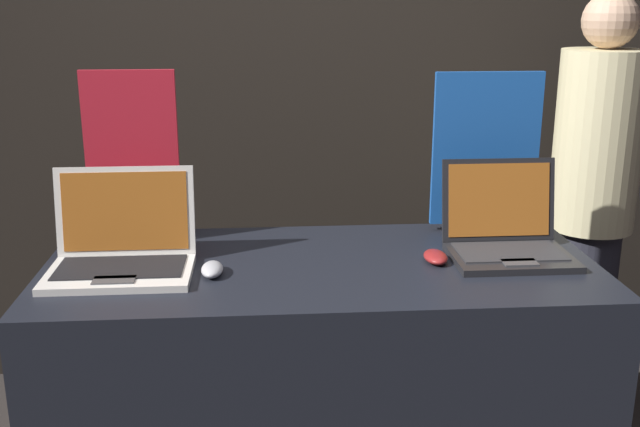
{
  "coord_description": "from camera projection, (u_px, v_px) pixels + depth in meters",
  "views": [
    {
      "loc": [
        -0.16,
        -1.69,
        1.72
      ],
      "look_at": [
        -0.0,
        0.36,
        1.12
      ],
      "focal_mm": 42.0,
      "sensor_mm": 36.0,
      "label": 1
    }
  ],
  "objects": [
    {
      "name": "mouse_front",
      "position": [
        212.0,
        269.0,
        2.08
      ],
      "size": [
        0.06,
        0.11,
        0.03
      ],
      "color": "#B2B2B7",
      "rests_on": "display_counter"
    },
    {
      "name": "display_counter",
      "position": [
        321.0,
        410.0,
        2.32
      ],
      "size": [
        1.61,
        0.73,
        0.97
      ],
      "color": "black",
      "rests_on": "ground_plane"
    },
    {
      "name": "mouse_back",
      "position": [
        436.0,
        257.0,
        2.19
      ],
      "size": [
        0.07,
        0.11,
        0.03
      ],
      "color": "maroon",
      "rests_on": "display_counter"
    },
    {
      "name": "wall_back",
      "position": [
        299.0,
        73.0,
        3.29
      ],
      "size": [
        8.0,
        0.05,
        2.8
      ],
      "color": "black",
      "rests_on": "ground_plane"
    },
    {
      "name": "laptop_back",
      "position": [
        506.0,
        234.0,
        2.24
      ],
      "size": [
        0.35,
        0.31,
        0.27
      ],
      "color": "black",
      "rests_on": "display_counter"
    },
    {
      "name": "person_bystander",
      "position": [
        590.0,
        210.0,
        2.97
      ],
      "size": [
        0.33,
        0.33,
        1.74
      ],
      "color": "#282833",
      "rests_on": "ground_plane"
    },
    {
      "name": "laptop_front",
      "position": [
        122.0,
        248.0,
        2.11
      ],
      "size": [
        0.4,
        0.3,
        0.28
      ],
      "color": "silver",
      "rests_on": "display_counter"
    },
    {
      "name": "promo_stand_back",
      "position": [
        485.0,
        156.0,
        2.43
      ],
      "size": [
        0.35,
        0.07,
        0.52
      ],
      "color": "black",
      "rests_on": "display_counter"
    },
    {
      "name": "promo_stand_front",
      "position": [
        133.0,
        161.0,
        2.31
      ],
      "size": [
        0.28,
        0.07,
        0.54
      ],
      "color": "black",
      "rests_on": "display_counter"
    }
  ]
}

